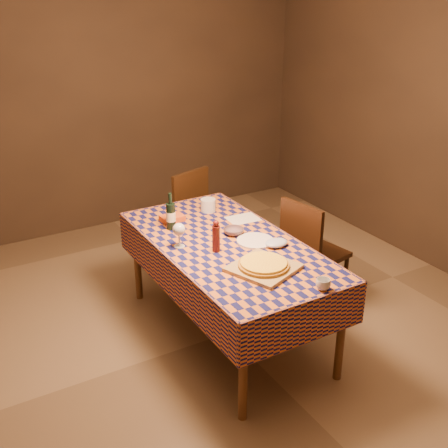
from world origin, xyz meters
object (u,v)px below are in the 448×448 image
object	(u,v)px
chair_far	(183,210)
chair_right	(309,248)
bowl	(234,231)
pizza	(264,264)
dining_table	(227,253)
cutting_board	(263,268)
wine_bottle	(171,216)
white_plate	(255,241)

from	to	relation	value
chair_far	chair_right	distance (m)	1.34
chair_right	bowl	bearing A→B (deg)	173.57
pizza	chair_right	distance (m)	0.97
chair_far	dining_table	bearing A→B (deg)	-101.62
chair_far	cutting_board	bearing A→B (deg)	-98.58
cutting_board	wine_bottle	world-z (taller)	wine_bottle
wine_bottle	chair_right	bearing A→B (deg)	-21.29
dining_table	white_plate	size ratio (longest dim) A/B	6.86
cutting_board	chair_right	size ratio (longest dim) A/B	0.41
white_plate	cutting_board	bearing A→B (deg)	-115.94
bowl	white_plate	xyz separation A→B (m)	(0.07, -0.19, -0.02)
cutting_board	chair_right	distance (m)	0.96
pizza	chair_far	bearing A→B (deg)	81.42
white_plate	chair_right	world-z (taller)	chair_right
dining_table	wine_bottle	xyz separation A→B (m)	(-0.24, 0.43, 0.18)
chair_right	dining_table	bearing A→B (deg)	-177.63
bowl	white_plate	world-z (taller)	bowl
chair_far	chair_right	world-z (taller)	same
cutting_board	wine_bottle	distance (m)	0.93
dining_table	chair_right	xyz separation A→B (m)	(0.78, 0.03, -0.17)
dining_table	pizza	distance (m)	0.47
pizza	chair_far	size ratio (longest dim) A/B	0.37
dining_table	cutting_board	xyz separation A→B (m)	(-0.00, -0.46, 0.09)
cutting_board	chair_right	bearing A→B (deg)	32.17
wine_bottle	white_plate	world-z (taller)	wine_bottle
dining_table	pizza	size ratio (longest dim) A/B	5.39
dining_table	white_plate	distance (m)	0.22
white_plate	chair_far	xyz separation A→B (m)	(0.08, 1.35, -0.26)
wine_bottle	chair_far	xyz separation A→B (m)	(0.50, 0.83, -0.35)
cutting_board	chair_right	world-z (taller)	chair_right
bowl	wine_bottle	distance (m)	0.49
cutting_board	pizza	size ratio (longest dim) A/B	1.12
bowl	cutting_board	bearing A→B (deg)	-101.56
dining_table	cutting_board	world-z (taller)	cutting_board
dining_table	bowl	xyz separation A→B (m)	(0.12, 0.11, 0.10)
wine_bottle	dining_table	bearing A→B (deg)	-60.95
dining_table	bowl	world-z (taller)	bowl
pizza	white_plate	bearing A→B (deg)	64.06
dining_table	pizza	bearing A→B (deg)	-90.07
cutting_board	pizza	xyz separation A→B (m)	(0.00, 0.00, 0.03)
pizza	wine_bottle	size ratio (longest dim) A/B	1.20
cutting_board	wine_bottle	bearing A→B (deg)	105.00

